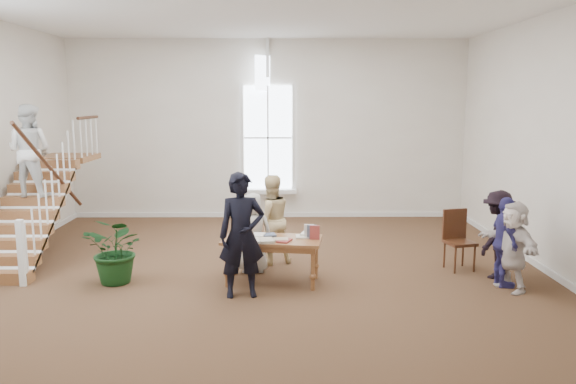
{
  "coord_description": "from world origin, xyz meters",
  "views": [
    {
      "loc": [
        0.37,
        -9.78,
        3.0
      ],
      "look_at": [
        0.47,
        0.4,
        1.32
      ],
      "focal_mm": 35.0,
      "sensor_mm": 36.0,
      "label": 1
    }
  ],
  "objects_px": {
    "police_officer": "(242,235)",
    "floor_plant": "(118,250)",
    "person_yellow": "(270,220)",
    "elderly_woman": "(253,233)",
    "woman_cluster_a": "(504,242)",
    "woman_cluster_b": "(498,234)",
    "side_chair": "(457,236)",
    "library_table": "(272,243)",
    "woman_cluster_c": "(513,246)"
  },
  "relations": [
    {
      "from": "police_officer",
      "to": "floor_plant",
      "type": "relative_size",
      "value": 1.71
    },
    {
      "from": "person_yellow",
      "to": "floor_plant",
      "type": "height_order",
      "value": "person_yellow"
    },
    {
      "from": "elderly_woman",
      "to": "floor_plant",
      "type": "relative_size",
      "value": 1.25
    },
    {
      "from": "person_yellow",
      "to": "woman_cluster_a",
      "type": "relative_size",
      "value": 1.13
    },
    {
      "from": "woman_cluster_a",
      "to": "elderly_woman",
      "type": "bearing_deg",
      "value": 78.18
    },
    {
      "from": "woman_cluster_a",
      "to": "floor_plant",
      "type": "xyz_separation_m",
      "value": [
        -6.29,
        0.22,
        -0.17
      ]
    },
    {
      "from": "woman_cluster_b",
      "to": "side_chair",
      "type": "relative_size",
      "value": 1.41
    },
    {
      "from": "library_table",
      "to": "police_officer",
      "type": "bearing_deg",
      "value": -116.91
    },
    {
      "from": "person_yellow",
      "to": "woman_cluster_a",
      "type": "xyz_separation_m",
      "value": [
        3.8,
        -1.32,
        -0.09
      ]
    },
    {
      "from": "elderly_woman",
      "to": "person_yellow",
      "type": "bearing_deg",
      "value": -118.83
    },
    {
      "from": "police_officer",
      "to": "person_yellow",
      "type": "relative_size",
      "value": 1.16
    },
    {
      "from": "library_table",
      "to": "elderly_woman",
      "type": "xyz_separation_m",
      "value": [
        -0.35,
        0.6,
        0.04
      ]
    },
    {
      "from": "library_table",
      "to": "side_chair",
      "type": "bearing_deg",
      "value": 20.94
    },
    {
      "from": "library_table",
      "to": "police_officer",
      "type": "relative_size",
      "value": 0.88
    },
    {
      "from": "library_table",
      "to": "police_officer",
      "type": "xyz_separation_m",
      "value": [
        -0.45,
        -0.65,
        0.3
      ]
    },
    {
      "from": "library_table",
      "to": "floor_plant",
      "type": "relative_size",
      "value": 1.5
    },
    {
      "from": "library_table",
      "to": "person_yellow",
      "type": "bearing_deg",
      "value": 100.57
    },
    {
      "from": "elderly_woman",
      "to": "woman_cluster_a",
      "type": "distance_m",
      "value": 4.18
    },
    {
      "from": "floor_plant",
      "to": "side_chair",
      "type": "distance_m",
      "value": 5.89
    },
    {
      "from": "woman_cluster_b",
      "to": "woman_cluster_c",
      "type": "xyz_separation_m",
      "value": [
        0.0,
        -0.65,
        -0.03
      ]
    },
    {
      "from": "person_yellow",
      "to": "woman_cluster_b",
      "type": "height_order",
      "value": "person_yellow"
    },
    {
      "from": "side_chair",
      "to": "police_officer",
      "type": "bearing_deg",
      "value": -172.85
    },
    {
      "from": "elderly_woman",
      "to": "woman_cluster_a",
      "type": "bearing_deg",
      "value": 170.77
    },
    {
      "from": "elderly_woman",
      "to": "floor_plant",
      "type": "bearing_deg",
      "value": 17.65
    },
    {
      "from": "police_officer",
      "to": "woman_cluster_a",
      "type": "distance_m",
      "value": 4.23
    },
    {
      "from": "woman_cluster_b",
      "to": "library_table",
      "type": "bearing_deg",
      "value": -43.43
    },
    {
      "from": "person_yellow",
      "to": "elderly_woman",
      "type": "bearing_deg",
      "value": 37.96
    },
    {
      "from": "woman_cluster_c",
      "to": "floor_plant",
      "type": "xyz_separation_m",
      "value": [
        -6.35,
        0.42,
        -0.16
      ]
    },
    {
      "from": "woman_cluster_a",
      "to": "side_chair",
      "type": "xyz_separation_m",
      "value": [
        -0.45,
        0.98,
        -0.13
      ]
    },
    {
      "from": "elderly_woman",
      "to": "woman_cluster_a",
      "type": "relative_size",
      "value": 0.96
    },
    {
      "from": "person_yellow",
      "to": "library_table",
      "type": "bearing_deg",
      "value": 71.54
    },
    {
      "from": "elderly_woman",
      "to": "woman_cluster_c",
      "type": "distance_m",
      "value": 4.28
    },
    {
      "from": "woman_cluster_c",
      "to": "floor_plant",
      "type": "distance_m",
      "value": 6.36
    },
    {
      "from": "library_table",
      "to": "woman_cluster_c",
      "type": "xyz_separation_m",
      "value": [
        3.81,
        -0.42,
        0.05
      ]
    },
    {
      "from": "woman_cluster_c",
      "to": "side_chair",
      "type": "relative_size",
      "value": 1.35
    },
    {
      "from": "woman_cluster_c",
      "to": "side_chair",
      "type": "bearing_deg",
      "value": -172.89
    },
    {
      "from": "police_officer",
      "to": "woman_cluster_a",
      "type": "xyz_separation_m",
      "value": [
        4.2,
        0.43,
        -0.23
      ]
    },
    {
      "from": "person_yellow",
      "to": "floor_plant",
      "type": "distance_m",
      "value": 2.74
    },
    {
      "from": "person_yellow",
      "to": "woman_cluster_c",
      "type": "height_order",
      "value": "person_yellow"
    },
    {
      "from": "woman_cluster_b",
      "to": "police_officer",
      "type": "bearing_deg",
      "value": -35.26
    },
    {
      "from": "police_officer",
      "to": "elderly_woman",
      "type": "relative_size",
      "value": 1.37
    },
    {
      "from": "side_chair",
      "to": "floor_plant",
      "type": "bearing_deg",
      "value": 174.04
    },
    {
      "from": "person_yellow",
      "to": "floor_plant",
      "type": "relative_size",
      "value": 1.46
    },
    {
      "from": "person_yellow",
      "to": "woman_cluster_a",
      "type": "distance_m",
      "value": 4.02
    },
    {
      "from": "library_table",
      "to": "person_yellow",
      "type": "height_order",
      "value": "person_yellow"
    },
    {
      "from": "floor_plant",
      "to": "person_yellow",
      "type": "bearing_deg",
      "value": 23.98
    },
    {
      "from": "person_yellow",
      "to": "woman_cluster_b",
      "type": "relative_size",
      "value": 1.1
    },
    {
      "from": "woman_cluster_a",
      "to": "woman_cluster_c",
      "type": "relative_size",
      "value": 1.02
    },
    {
      "from": "woman_cluster_c",
      "to": "library_table",
      "type": "bearing_deg",
      "value": -112.49
    },
    {
      "from": "person_yellow",
      "to": "woman_cluster_b",
      "type": "xyz_separation_m",
      "value": [
        3.86,
        -0.87,
        -0.08
      ]
    }
  ]
}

